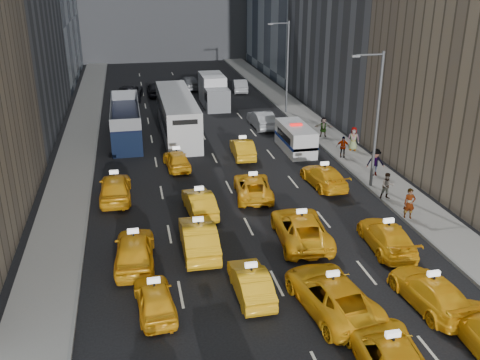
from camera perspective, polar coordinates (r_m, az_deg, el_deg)
The scene contains 37 objects.
ground at distance 23.93m, azimuth 5.26°, elevation -13.42°, with size 160.00×160.00×0.00m, color black.
sidewalk_west at distance 45.92m, azimuth -16.85°, elevation 3.48°, with size 3.00×90.00×0.15m, color gray.
sidewalk_east at distance 48.63m, azimuth 8.63°, elevation 5.18°, with size 3.00×90.00×0.15m, color gray.
curb_west at distance 45.80m, azimuth -15.05°, elevation 3.64°, with size 0.15×90.00×0.18m, color slate.
curb_east at distance 48.15m, azimuth 7.00°, elevation 5.11°, with size 0.15×90.00×0.18m, color slate.
streetlight_near at distance 35.34m, azimuth 14.26°, elevation 6.61°, with size 2.15×0.22×9.00m.
streetlight_far at distance 53.60m, azimuth 4.96°, elevation 12.20°, with size 2.15×0.22×9.00m.
taxi_2 at distance 21.07m, azimuth 15.72°, elevation -17.51°, with size 2.30×5.00×1.39m, color #FFB015.
taxi_4 at distance 23.54m, azimuth -9.06°, elevation -12.34°, with size 1.56×3.88×1.32m, color #FFB015.
taxi_5 at distance 24.28m, azimuth 1.17°, elevation -10.84°, with size 1.42×4.07×1.34m, color #FFB015.
taxi_6 at distance 23.69m, azimuth 9.73°, elevation -11.85°, with size 2.54×5.51×1.53m, color #FFB015.
taxi_7 at distance 25.01m, azimuth 19.69°, elevation -11.16°, with size 1.95×4.79×1.39m, color #FFB015.
taxi_8 at distance 27.02m, azimuth -11.19°, elevation -7.31°, with size 1.92×4.77×1.62m, color #FFB015.
taxi_9 at distance 27.75m, azimuth -4.43°, elevation -6.11°, with size 1.71×4.92×1.62m, color #FFB015.
taxi_10 at distance 28.89m, azimuth 6.51°, elevation -5.10°, with size 2.54×5.52×1.53m, color #FFB015.
taxi_11 at distance 29.02m, azimuth 15.40°, elevation -5.82°, with size 1.96×4.81×1.40m, color #FFB015.
taxi_12 at distance 34.63m, azimuth -13.17°, elevation -0.77°, with size 1.93×4.80×1.64m, color #FFB015.
taxi_13 at distance 31.95m, azimuth -4.34°, elevation -2.41°, with size 1.49×4.27×1.41m, color #FFB015.
taxi_14 at distance 34.25m, azimuth 1.39°, elevation -0.70°, with size 2.23×4.83×1.34m, color #FFB015.
taxi_15 at distance 36.31m, azimuth 8.94°, elevation 0.40°, with size 1.94×4.76×1.38m, color #FFB015.
taxi_16 at distance 39.32m, azimuth -6.76°, elevation 2.18°, with size 1.60×3.97×1.35m, color #FFB015.
taxi_17 at distance 41.40m, azimuth 0.28°, elevation 3.39°, with size 1.49×4.26×1.40m, color #FFB015.
nypd_van at distance 43.04m, azimuth 5.94°, elevation 4.43°, with size 2.06×5.23×2.24m.
double_decker at distance 46.92m, azimuth -12.08°, elevation 6.15°, with size 3.04×10.60×3.05m.
city_bus at distance 47.58m, azimuth -6.72°, elevation 6.93°, with size 4.26×13.44×3.41m.
box_truck at distance 57.31m, azimuth -2.83°, elevation 9.45°, with size 3.27×7.17×3.16m.
misc_car_0 at distance 49.28m, azimuth 2.34°, elevation 6.49°, with size 1.66×4.76×1.57m, color #A7AAAF.
misc_car_1 at distance 61.59m, azimuth -11.68°, elevation 9.17°, with size 2.64×5.73×1.59m, color black.
misc_car_2 at distance 65.92m, azimuth -5.45°, elevation 10.29°, with size 2.11×5.19×1.51m, color slate.
misc_car_3 at distance 62.75m, azimuth -8.98°, elevation 9.59°, with size 1.90×4.73×1.61m, color black.
misc_car_4 at distance 64.15m, azimuth -0.03°, elevation 10.07°, with size 1.59×4.56×1.50m, color #9DA0A5.
pedestrian_0 at distance 32.35m, azimuth 17.62°, elevation -2.41°, with size 0.67×0.44×1.83m, color gray.
pedestrian_1 at distance 34.69m, azimuth 15.44°, elevation -0.62°, with size 0.83×0.46×1.71m, color gray.
pedestrian_2 at distance 38.39m, azimuth 14.24°, elevation 1.85°, with size 1.25×0.51×1.93m, color gray.
pedestrian_3 at distance 41.68m, azimuth 10.90°, elevation 3.51°, with size 0.97×0.44×1.65m, color gray.
pedestrian_4 at distance 43.46m, azimuth 12.00°, elevation 4.34°, with size 0.92×0.50×1.88m, color gray.
pedestrian_5 at distance 46.59m, azimuth 8.89°, elevation 5.60°, with size 1.56×0.45×1.68m, color gray.
Camera 1 is at (-6.09, -18.61, 13.75)m, focal length 40.00 mm.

